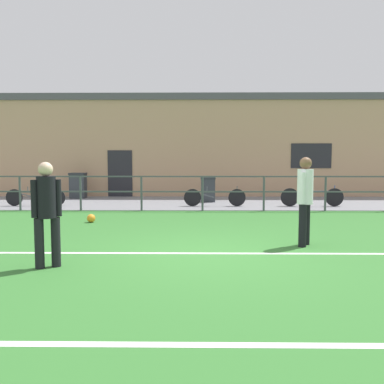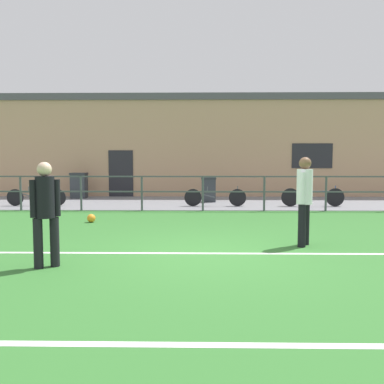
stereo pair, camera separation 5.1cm
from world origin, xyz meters
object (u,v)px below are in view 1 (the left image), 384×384
Objects in this scene: bicycle_parked_1 at (312,197)px; trash_bin_0 at (78,185)px; player_goalkeeper at (47,208)px; trash_bin_1 at (208,189)px; bicycle_parked_0 at (215,197)px; bicycle_parked_2 at (35,197)px; player_striker at (305,196)px; soccer_ball_match at (91,218)px.

trash_bin_0 reaches higher than bicycle_parked_1.
player_goalkeeper is 1.68× the size of trash_bin_1.
bicycle_parked_2 is (-6.43, -0.00, -0.01)m from bicycle_parked_0.
bicycle_parked_1 is at bearing -167.25° from player_striker.
soccer_ball_match is at bearing -50.96° from bicycle_parked_2.
trash_bin_0 is (-2.32, 6.66, 0.46)m from soccer_ball_match.
player_striker reaches higher than soccer_ball_match.
player_goalkeeper is 4.59m from soccer_ball_match.
player_striker is at bearing -107.16° from bicycle_parked_1.
bicycle_parked_1 reaches higher than bicycle_parked_0.
trash_bin_0 is at bearing 109.19° from soccer_ball_match.
trash_bin_0 is (0.66, 2.99, 0.24)m from bicycle_parked_2.
bicycle_parked_1 is 9.90m from bicycle_parked_2.
player_striker reaches higher than trash_bin_1.
trash_bin_1 reaches higher than soccer_ball_match.
bicycle_parked_2 is at bearing -99.65° from player_striker.
trash_bin_0 is 5.77m from trash_bin_1.
player_striker is 0.80× the size of bicycle_parked_2.
bicycle_parked_1 is at bearing -17.92° from trash_bin_0.
player_goalkeeper is 0.76× the size of bicycle_parked_2.
soccer_ball_match is 7.06m from trash_bin_0.
player_striker is 6.85m from bicycle_parked_1.
bicycle_parked_1 reaches higher than soccer_ball_match.
trash_bin_0 is at bearing 162.08° from bicycle_parked_1.
soccer_ball_match is 0.10× the size of bicycle_parked_2.
player_striker is 0.77× the size of bicycle_parked_1.
bicycle_parked_0 is 2.26× the size of trash_bin_1.
trash_bin_0 is at bearing 152.63° from bicycle_parked_0.
player_goalkeeper is 8.69m from bicycle_parked_0.
player_goalkeeper is 11.50m from trash_bin_0.
bicycle_parked_0 is 1.03× the size of bicycle_parked_2.
trash_bin_1 is (5.58, -1.48, -0.06)m from trash_bin_0.
bicycle_parked_1 is 9.71m from trash_bin_0.
bicycle_parked_2 is (-9.90, -0.00, -0.02)m from bicycle_parked_1.
player_striker reaches higher than bicycle_parked_1.
soccer_ball_match is 4.73m from bicycle_parked_2.
bicycle_parked_0 is (3.46, 3.67, 0.23)m from soccer_ball_match.
player_striker is 1.57× the size of trash_bin_0.
player_goalkeeper is 7.34× the size of soccer_ball_match.
bicycle_parked_2 is at bearing -180.00° from bicycle_parked_1.
trash_bin_1 is at bearing -133.74° from player_goalkeeper.
soccer_ball_match is (-4.91, 2.85, -0.86)m from player_striker.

